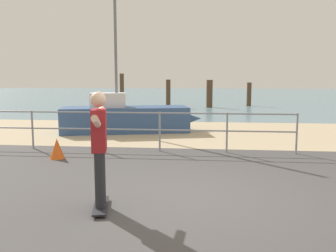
% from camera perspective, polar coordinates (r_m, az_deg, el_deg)
% --- Properties ---
extents(ground_plane, '(24.00, 10.00, 0.04)m').
position_cam_1_polar(ground_plane, '(5.02, 4.70, -14.98)').
color(ground_plane, '#474444').
rests_on(ground_plane, ground).
extents(beach_strip, '(24.00, 6.00, 0.04)m').
position_cam_1_polar(beach_strip, '(12.78, 5.49, -1.09)').
color(beach_strip, tan).
rests_on(beach_strip, ground).
extents(sea_surface, '(72.00, 50.00, 0.04)m').
position_cam_1_polar(sea_surface, '(40.68, 5.82, 4.87)').
color(sea_surface, slate).
rests_on(sea_surface, ground).
extents(railing_fence, '(8.70, 0.05, 1.05)m').
position_cam_1_polar(railing_fence, '(9.54, -6.48, 0.18)').
color(railing_fence, gray).
rests_on(railing_fence, ground).
extents(sailboat, '(5.07, 2.41, 5.58)m').
position_cam_1_polar(sailboat, '(12.91, -6.00, 1.34)').
color(sailboat, '#335184').
rests_on(sailboat, ground).
extents(skateboard, '(0.37, 0.82, 0.08)m').
position_cam_1_polar(skateboard, '(5.51, -10.51, -12.24)').
color(skateboard, black).
rests_on(skateboard, ground).
extents(skateboarder, '(0.41, 1.43, 1.65)m').
position_cam_1_polar(skateboarder, '(5.26, -10.76, -2.47)').
color(skateboarder, '#26262B').
rests_on(skateboarder, skateboard).
extents(groyne_post_0, '(0.26, 0.26, 2.17)m').
position_cam_1_polar(groyne_post_0, '(22.52, -7.26, 5.42)').
color(groyne_post_0, '#513826').
rests_on(groyne_post_0, ground).
extents(groyne_post_1, '(0.30, 0.30, 1.80)m').
position_cam_1_polar(groyne_post_1, '(23.78, 0.03, 5.15)').
color(groyne_post_1, '#513826').
rests_on(groyne_post_1, ground).
extents(groyne_post_2, '(0.40, 0.40, 1.78)m').
position_cam_1_polar(groyne_post_2, '(23.55, 6.54, 5.05)').
color(groyne_post_2, '#513826').
rests_on(groyne_post_2, ground).
extents(groyne_post_3, '(0.31, 0.31, 1.60)m').
position_cam_1_polar(groyne_post_3, '(25.23, 12.62, 4.88)').
color(groyne_post_3, '#513826').
rests_on(groyne_post_3, ground).
extents(traffic_cone, '(0.36, 0.36, 0.50)m').
position_cam_1_polar(traffic_cone, '(8.99, -17.05, -3.47)').
color(traffic_cone, '#E55919').
rests_on(traffic_cone, ground).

